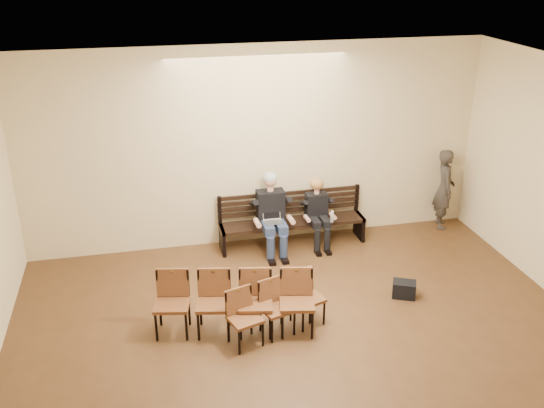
{
  "coord_description": "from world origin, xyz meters",
  "views": [
    {
      "loc": [
        -1.95,
        -4.73,
        4.97
      ],
      "look_at": [
        0.05,
        4.05,
        1.08
      ],
      "focal_mm": 40.0,
      "sensor_mm": 36.0,
      "label": 1
    }
  ],
  "objects_px": {
    "laptop": "(273,224)",
    "chair_row_back": "(235,304)",
    "water_bottle": "(332,222)",
    "seated_man": "(272,213)",
    "bag": "(404,289)",
    "chair_row_front": "(277,309)",
    "seated_woman": "(318,217)",
    "bench": "(292,232)",
    "passerby": "(445,183)"
  },
  "relations": [
    {
      "from": "laptop",
      "to": "chair_row_back",
      "type": "bearing_deg",
      "value": -126.51
    },
    {
      "from": "laptop",
      "to": "water_bottle",
      "type": "relative_size",
      "value": 1.47
    },
    {
      "from": "seated_man",
      "to": "bag",
      "type": "distance_m",
      "value": 2.61
    },
    {
      "from": "bag",
      "to": "chair_row_front",
      "type": "relative_size",
      "value": 0.25
    },
    {
      "from": "laptop",
      "to": "bag",
      "type": "height_order",
      "value": "laptop"
    },
    {
      "from": "seated_man",
      "to": "water_bottle",
      "type": "distance_m",
      "value": 1.05
    },
    {
      "from": "chair_row_back",
      "to": "seated_man",
      "type": "bearing_deg",
      "value": 77.26
    },
    {
      "from": "water_bottle",
      "to": "seated_man",
      "type": "bearing_deg",
      "value": 163.17
    },
    {
      "from": "seated_man",
      "to": "bag",
      "type": "xyz_separation_m",
      "value": [
        1.62,
        -1.97,
        -0.58
      ]
    },
    {
      "from": "seated_man",
      "to": "chair_row_back",
      "type": "relative_size",
      "value": 0.65
    },
    {
      "from": "seated_woman",
      "to": "bench",
      "type": "bearing_deg",
      "value": 164.23
    },
    {
      "from": "bench",
      "to": "seated_woman",
      "type": "height_order",
      "value": "seated_woman"
    },
    {
      "from": "seated_man",
      "to": "water_bottle",
      "type": "height_order",
      "value": "seated_man"
    },
    {
      "from": "seated_man",
      "to": "chair_row_front",
      "type": "xyz_separation_m",
      "value": [
        -0.48,
        -2.45,
        -0.32
      ]
    },
    {
      "from": "seated_man",
      "to": "chair_row_front",
      "type": "height_order",
      "value": "seated_man"
    },
    {
      "from": "chair_row_back",
      "to": "passerby",
      "type": "bearing_deg",
      "value": 41.47
    },
    {
      "from": "seated_man",
      "to": "laptop",
      "type": "distance_m",
      "value": 0.22
    },
    {
      "from": "laptop",
      "to": "chair_row_front",
      "type": "height_order",
      "value": "chair_row_front"
    },
    {
      "from": "laptop",
      "to": "bench",
      "type": "bearing_deg",
      "value": 24.01
    },
    {
      "from": "water_bottle",
      "to": "bench",
      "type": "bearing_deg",
      "value": 144.42
    },
    {
      "from": "laptop",
      "to": "water_bottle",
      "type": "height_order",
      "value": "laptop"
    },
    {
      "from": "seated_man",
      "to": "seated_woman",
      "type": "height_order",
      "value": "seated_man"
    },
    {
      "from": "seated_man",
      "to": "bag",
      "type": "bearing_deg",
      "value": -50.53
    },
    {
      "from": "seated_man",
      "to": "passerby",
      "type": "xyz_separation_m",
      "value": [
        3.35,
        0.22,
        0.17
      ]
    },
    {
      "from": "bench",
      "to": "passerby",
      "type": "relative_size",
      "value": 1.48
    },
    {
      "from": "seated_woman",
      "to": "passerby",
      "type": "bearing_deg",
      "value": 4.99
    },
    {
      "from": "seated_woman",
      "to": "laptop",
      "type": "height_order",
      "value": "seated_woman"
    },
    {
      "from": "bag",
      "to": "chair_row_front",
      "type": "distance_m",
      "value": 2.17
    },
    {
      "from": "bag",
      "to": "chair_row_front",
      "type": "bearing_deg",
      "value": -167.03
    },
    {
      "from": "laptop",
      "to": "seated_man",
      "type": "bearing_deg",
      "value": 75.84
    },
    {
      "from": "bag",
      "to": "chair_row_back",
      "type": "height_order",
      "value": "chair_row_back"
    },
    {
      "from": "water_bottle",
      "to": "bag",
      "type": "bearing_deg",
      "value": -69.37
    },
    {
      "from": "passerby",
      "to": "laptop",
      "type": "bearing_deg",
      "value": 112.84
    },
    {
      "from": "bench",
      "to": "chair_row_back",
      "type": "bearing_deg",
      "value": -120.91
    },
    {
      "from": "bag",
      "to": "passerby",
      "type": "distance_m",
      "value": 2.89
    },
    {
      "from": "seated_woman",
      "to": "passerby",
      "type": "xyz_separation_m",
      "value": [
        2.52,
        0.22,
        0.33
      ]
    },
    {
      "from": "chair_row_front",
      "to": "passerby",
      "type": "bearing_deg",
      "value": 17.14
    },
    {
      "from": "water_bottle",
      "to": "passerby",
      "type": "height_order",
      "value": "passerby"
    },
    {
      "from": "chair_row_front",
      "to": "chair_row_back",
      "type": "distance_m",
      "value": 0.59
    },
    {
      "from": "seated_man",
      "to": "seated_woman",
      "type": "bearing_deg",
      "value": 0.0
    },
    {
      "from": "water_bottle",
      "to": "chair_row_back",
      "type": "bearing_deg",
      "value": -135.55
    },
    {
      "from": "bench",
      "to": "chair_row_front",
      "type": "relative_size",
      "value": 1.86
    },
    {
      "from": "water_bottle",
      "to": "laptop",
      "type": "bearing_deg",
      "value": 172.43
    },
    {
      "from": "seated_woman",
      "to": "laptop",
      "type": "xyz_separation_m",
      "value": [
        -0.84,
        -0.17,
        0.02
      ]
    },
    {
      "from": "chair_row_back",
      "to": "laptop",
      "type": "bearing_deg",
      "value": 75.81
    },
    {
      "from": "bench",
      "to": "passerby",
      "type": "distance_m",
      "value": 3.02
    },
    {
      "from": "laptop",
      "to": "chair_row_front",
      "type": "bearing_deg",
      "value": -112.24
    },
    {
      "from": "laptop",
      "to": "chair_row_back",
      "type": "xyz_separation_m",
      "value": [
        -1.03,
        -2.13,
        -0.12
      ]
    },
    {
      "from": "bench",
      "to": "seated_man",
      "type": "bearing_deg",
      "value": -163.48
    },
    {
      "from": "chair_row_front",
      "to": "seated_woman",
      "type": "bearing_deg",
      "value": 44.15
    }
  ]
}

